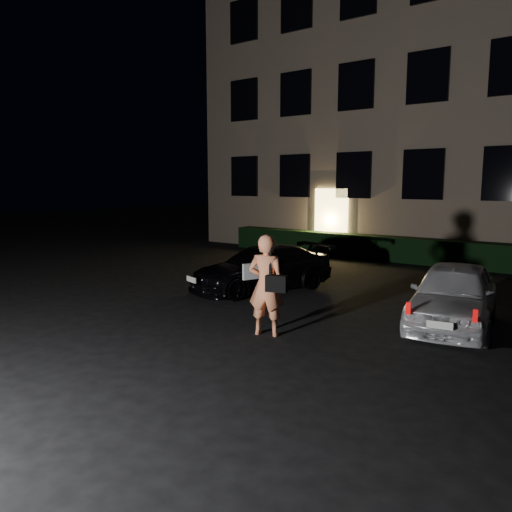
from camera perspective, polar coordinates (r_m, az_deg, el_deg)
The scene contains 6 objects.
ground at distance 8.96m, azimuth -6.13°, elevation -9.27°, with size 80.00×80.00×0.00m, color black.
building at distance 22.22m, azimuth 22.46°, elevation 16.24°, with size 20.00×8.11×12.00m.
hedge at distance 17.84m, azimuth 17.71°, elevation 0.59°, with size 15.00×0.70×0.85m, color black.
sedan at distance 12.67m, azimuth 0.68°, elevation -1.40°, with size 2.71×4.16×1.12m.
hatch at distance 10.19m, azimuth 21.64°, elevation -4.12°, with size 2.00×3.75×1.21m.
man at distance 8.85m, azimuth 1.22°, elevation -3.33°, with size 0.84×0.62×1.82m.
Camera 1 is at (5.90, -6.18, 2.70)m, focal length 35.00 mm.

